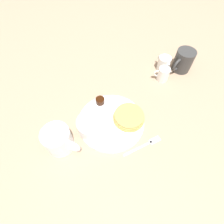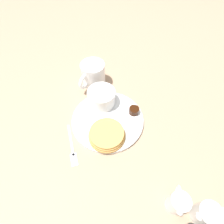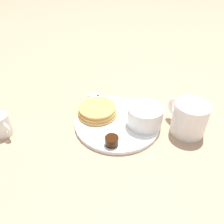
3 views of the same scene
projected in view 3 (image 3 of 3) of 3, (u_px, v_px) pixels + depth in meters
The scene contains 9 objects.
ground_plane at pixel (117, 124), 0.65m from camera, with size 4.00×4.00×0.00m, color #9E7F66.
plate at pixel (117, 122), 0.65m from camera, with size 0.25×0.25×0.01m.
pancake_stack at pixel (97, 111), 0.66m from camera, with size 0.12×0.12×0.03m.
bowl at pixel (145, 115), 0.61m from camera, with size 0.10×0.10×0.06m.
syrup_cup at pixel (112, 141), 0.56m from camera, with size 0.04×0.04×0.02m.
butter_ramekin at pixel (148, 123), 0.61m from camera, with size 0.05×0.05×0.04m.
coffee_mug at pixel (189, 118), 0.60m from camera, with size 0.09×0.12×0.09m.
creamer_pitcher_near at pixel (2, 125), 0.60m from camera, with size 0.06×0.06×0.07m.
fork at pixel (103, 96), 0.77m from camera, with size 0.15×0.05×0.00m.
Camera 3 is at (0.06, 0.49, 0.42)m, focal length 35.00 mm.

